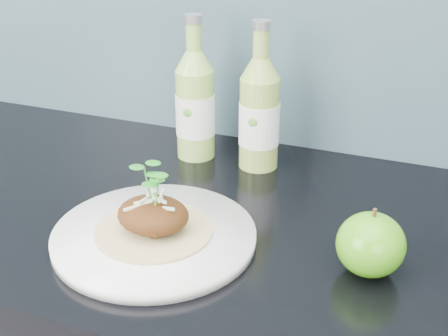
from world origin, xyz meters
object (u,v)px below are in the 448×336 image
Objects in this scene: dinner_plate at (154,236)px; green_apple at (371,244)px; cider_bottle_right at (259,114)px; cider_bottle_left at (195,105)px.

dinner_plate is 3.68× the size of green_apple.
green_apple is 0.34m from cider_bottle_right.
cider_bottle_right is (-0.23, 0.25, 0.05)m from green_apple.
cider_bottle_right reaches higher than dinner_plate.
cider_bottle_left and cider_bottle_right have the same top height.
cider_bottle_right is (0.12, -0.00, 0.00)m from cider_bottle_left.
green_apple is at bearing -50.60° from cider_bottle_right.
green_apple is at bearing -11.13° from cider_bottle_left.
dinner_plate is 0.30m from cider_bottle_right.
cider_bottle_right reaches higher than green_apple.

